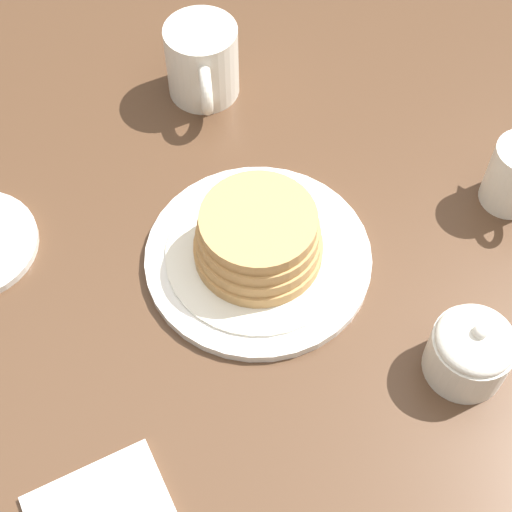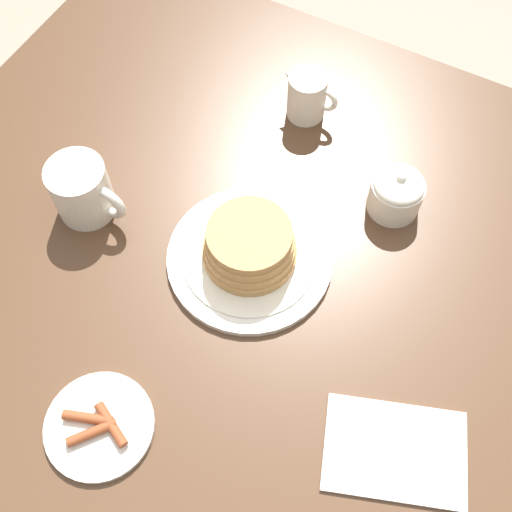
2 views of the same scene
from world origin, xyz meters
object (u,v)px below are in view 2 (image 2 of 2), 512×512
at_px(pancake_plate, 250,250).
at_px(creamer_pitcher, 307,95).
at_px(sugar_bowl, 397,192).
at_px(coffee_mug, 83,190).
at_px(napkin, 395,451).
at_px(side_plate_bacon, 99,426).

height_order(pancake_plate, creamer_pitcher, creamer_pitcher).
distance_m(pancake_plate, sugar_bowl, 0.26).
bearing_deg(sugar_bowl, creamer_pitcher, 152.42).
bearing_deg(coffee_mug, creamer_pitcher, 57.55).
height_order(coffee_mug, napkin, coffee_mug).
height_order(side_plate_bacon, sugar_bowl, sugar_bowl).
xyz_separation_m(coffee_mug, sugar_bowl, (0.44, 0.24, -0.01)).
distance_m(coffee_mug, napkin, 0.61).
bearing_deg(creamer_pitcher, pancake_plate, -79.96).
bearing_deg(pancake_plate, side_plate_bacon, -99.94).
bearing_deg(napkin, pancake_plate, 151.90).
xyz_separation_m(pancake_plate, creamer_pitcher, (-0.06, 0.31, 0.02)).
bearing_deg(side_plate_bacon, napkin, 23.47).
height_order(pancake_plate, coffee_mug, coffee_mug).
distance_m(pancake_plate, coffee_mug, 0.28).
distance_m(coffee_mug, sugar_bowl, 0.50).
height_order(side_plate_bacon, napkin, side_plate_bacon).
relative_size(pancake_plate, creamer_pitcher, 2.44).
relative_size(side_plate_bacon, coffee_mug, 1.17).
height_order(creamer_pitcher, napkin, creamer_pitcher).
bearing_deg(sugar_bowl, coffee_mug, -151.41).
xyz_separation_m(pancake_plate, side_plate_bacon, (-0.06, -0.33, -0.02)).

